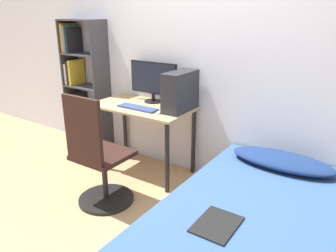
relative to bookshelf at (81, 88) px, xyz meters
name	(u,v)px	position (x,y,z in m)	size (l,w,h in m)	color
ground_plane	(116,238)	(1.63, -1.20, -0.75)	(14.00, 14.00, 0.00)	tan
wall_back	(204,56)	(1.63, 0.17, 0.50)	(8.00, 0.05, 2.50)	silver
desk	(143,116)	(1.10, -0.16, -0.13)	(1.06, 0.60, 0.74)	tan
bookshelf	(81,88)	(0.00, 0.00, 0.00)	(0.56, 0.28, 1.58)	#38383D
office_chair	(98,164)	(1.19, -0.92, -0.35)	(0.51, 0.51, 1.04)	black
bed	(248,234)	(2.55, -0.85, -0.54)	(1.13, 1.98, 0.43)	#4C3D2D
pillow	(282,161)	(2.55, -0.12, -0.27)	(0.86, 0.36, 0.11)	navy
magazine	(217,224)	(2.45, -1.16, -0.32)	(0.24, 0.32, 0.01)	black
monitor	(153,80)	(1.10, 0.03, 0.22)	(0.59, 0.20, 0.43)	black
keyboard	(138,108)	(1.13, -0.28, 0.00)	(0.44, 0.13, 0.02)	#33477A
pc_tower	(180,91)	(1.52, -0.09, 0.18)	(0.18, 0.42, 0.39)	#232328
mouse	(160,112)	(1.40, -0.28, 0.00)	(0.06, 0.09, 0.02)	silver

